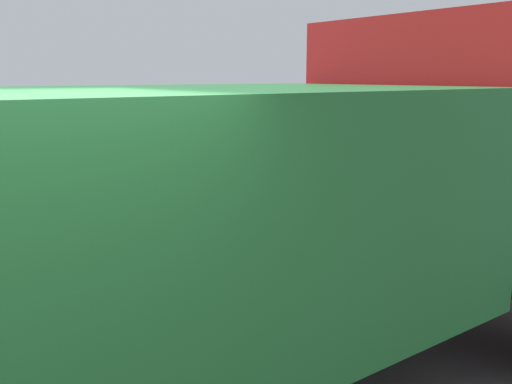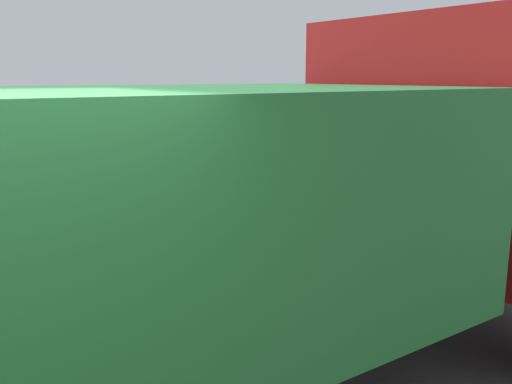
{
  "view_description": "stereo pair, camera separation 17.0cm",
  "coord_description": "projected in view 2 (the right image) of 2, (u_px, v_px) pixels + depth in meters",
  "views": [
    {
      "loc": [
        -0.09,
        -2.44,
        2.48
      ],
      "look_at": [
        3.34,
        2.72,
        1.17
      ],
      "focal_mm": 38.88,
      "sensor_mm": 36.0,
      "label": 1
    },
    {
      "loc": [
        0.05,
        -2.54,
        2.48
      ],
      "look_at": [
        3.34,
        2.72,
        1.17
      ],
      "focal_mm": 38.88,
      "sensor_mm": 36.0,
      "label": 2
    }
  ],
  "objects": [
    {
      "name": "dump_truck_green",
      "position": [
        276.0,
        192.0,
        4.2
      ],
      "size": [
        7.11,
        3.07,
        3.0
      ],
      "color": "#237033",
      "rests_on": "ground"
    }
  ]
}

